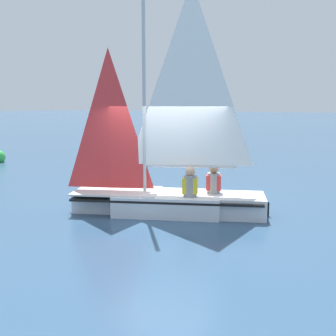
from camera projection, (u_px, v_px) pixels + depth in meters
name	position (u px, v px, depth m)	size (l,w,h in m)	color
ground_plane	(168.00, 213.00, 9.95)	(260.00, 260.00, 0.00)	#2D4C6B
sailboat_main	(169.00, 181.00, 9.83)	(2.94, 4.56, 5.33)	silver
sailor_helm	(190.00, 190.00, 9.49)	(0.39, 0.41, 1.16)	black
sailor_crew	(214.00, 187.00, 9.87)	(0.39, 0.41, 1.16)	black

